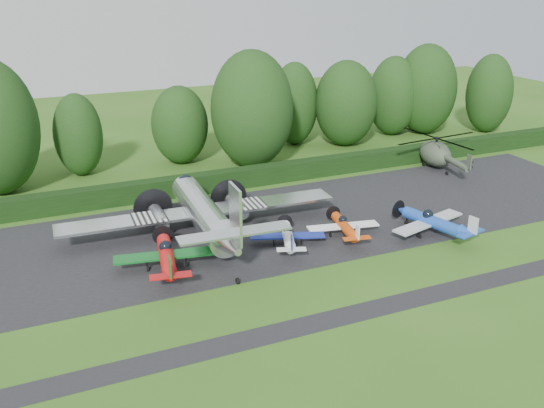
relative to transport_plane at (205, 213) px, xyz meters
name	(u,v)px	position (x,y,z in m)	size (l,w,h in m)	color
ground	(340,270)	(7.61, -10.10, -2.20)	(160.00, 160.00, 0.00)	#2F5919
apron	(286,223)	(7.61, -0.10, -2.19)	(70.00, 18.00, 0.01)	black
taxiway_verge	(383,307)	(7.61, -16.10, -2.19)	(70.00, 2.00, 0.00)	black
hedgerow	(243,186)	(7.61, 10.90, -2.20)	(90.00, 1.60, 2.00)	black
transport_plane	(205,213)	(0.00, 0.00, 0.00)	(24.58, 18.85, 7.88)	silver
light_plane_red	(166,256)	(-4.66, -4.93, -0.92)	(7.96, 8.37, 3.06)	red
light_plane_white	(288,236)	(5.64, -4.77, -1.20)	(6.24, 6.57, 2.40)	white
light_plane_orange	(345,226)	(10.99, -4.86, -1.19)	(6.29, 6.61, 2.42)	#CB440B
light_plane_blue	(434,222)	(18.24, -7.62, -0.94)	(7.83, 8.23, 3.01)	#1C48AC
helicopter	(436,152)	(30.53, 8.04, -0.25)	(11.25, 13.17, 3.62)	#323B2D
sign_board	(485,144)	(40.04, 10.40, -1.04)	(3.05, 0.11, 1.72)	#3F3326
tree_0	(426,89)	(39.06, 21.89, 3.98)	(8.39, 8.39, 12.38)	black
tree_2	(346,103)	(25.82, 20.88, 3.31)	(8.02, 8.02, 11.04)	black
tree_3	(294,104)	(19.91, 23.93, 3.17)	(6.08, 6.08, 10.76)	black
tree_5	(252,109)	(11.30, 17.18, 4.54)	(9.46, 9.46, 13.50)	black
tree_7	(78,135)	(-7.54, 21.79, 2.41)	(5.31, 5.31, 9.24)	black
tree_8	(180,125)	(3.98, 21.78, 2.40)	(6.64, 6.64, 9.23)	black
tree_9	(489,94)	(47.69, 18.91, 3.25)	(6.34, 6.34, 10.92)	black
tree_10	(393,96)	(34.54, 22.99, 3.21)	(6.89, 6.89, 10.84)	black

